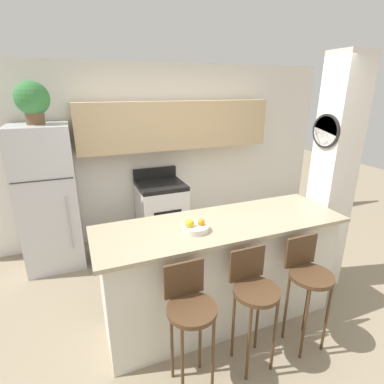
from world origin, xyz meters
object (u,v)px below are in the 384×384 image
object	(u,v)px
trash_bin	(103,249)
stove_range	(162,212)
bar_stool_right	(308,277)
potted_plant_on_fridge	(32,100)
fruit_bowl	(195,227)
refrigerator	(49,198)
bar_stool_mid	(253,292)
bar_stool_left	(190,310)

from	to	relation	value
trash_bin	stove_range	bearing A→B (deg)	18.38
bar_stool_right	potted_plant_on_fridge	distance (m)	3.40
potted_plant_on_fridge	trash_bin	distance (m)	1.99
fruit_bowl	trash_bin	size ratio (longest dim) A/B	0.61
potted_plant_on_fridge	refrigerator	bearing A→B (deg)	-64.16
bar_stool_mid	potted_plant_on_fridge	bearing A→B (deg)	123.90
bar_stool_left	bar_stool_right	size ratio (longest dim) A/B	1.00
fruit_bowl	trash_bin	distance (m)	1.92
refrigerator	bar_stool_left	size ratio (longest dim) A/B	1.78
bar_stool_right	trash_bin	xyz separation A→B (m)	(-1.52, 2.04, -0.50)
refrigerator	stove_range	size ratio (longest dim) A/B	1.69
stove_range	bar_stool_mid	world-z (taller)	stove_range
refrigerator	trash_bin	xyz separation A→B (m)	(0.56, -0.26, -0.71)
bar_stool_mid	bar_stool_right	xyz separation A→B (m)	(0.54, 0.00, 0.00)
bar_stool_left	trash_bin	bearing A→B (deg)	102.24
stove_range	trash_bin	bearing A→B (deg)	-161.62
bar_stool_left	potted_plant_on_fridge	size ratio (longest dim) A/B	2.13
bar_stool_right	trash_bin	bearing A→B (deg)	126.72
stove_range	bar_stool_right	distance (m)	2.43
bar_stool_mid	bar_stool_right	bearing A→B (deg)	0.00
bar_stool_left	fruit_bowl	distance (m)	0.68
fruit_bowl	bar_stool_left	bearing A→B (deg)	-116.15
refrigerator	bar_stool_left	distance (m)	2.51
bar_stool_right	potted_plant_on_fridge	size ratio (longest dim) A/B	2.13
stove_range	potted_plant_on_fridge	bearing A→B (deg)	-178.17
bar_stool_left	bar_stool_mid	xyz separation A→B (m)	(0.54, 0.00, 0.00)
stove_range	bar_stool_right	world-z (taller)	stove_range
bar_stool_left	fruit_bowl	bearing A→B (deg)	63.85
trash_bin	refrigerator	bearing A→B (deg)	155.51
stove_range	bar_stool_left	xyz separation A→B (m)	(-0.47, -2.34, 0.23)
bar_stool_left	potted_plant_on_fridge	distance (m)	2.86
bar_stool_left	stove_range	bearing A→B (deg)	78.71
potted_plant_on_fridge	trash_bin	size ratio (longest dim) A/B	1.26
bar_stool_right	bar_stool_left	bearing A→B (deg)	180.00
stove_range	bar_stool_mid	distance (m)	2.35
bar_stool_right	trash_bin	distance (m)	2.59
bar_stool_right	potted_plant_on_fridge	world-z (taller)	potted_plant_on_fridge
refrigerator	fruit_bowl	bearing A→B (deg)	-55.42
bar_stool_left	refrigerator	bearing A→B (deg)	113.60
bar_stool_left	trash_bin	world-z (taller)	bar_stool_left
bar_stool_mid	potted_plant_on_fridge	size ratio (longest dim) A/B	2.13
bar_stool_mid	fruit_bowl	size ratio (longest dim) A/B	4.41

